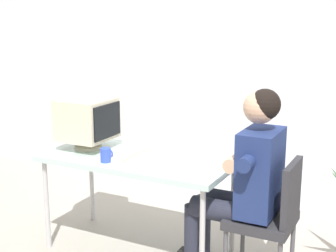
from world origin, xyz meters
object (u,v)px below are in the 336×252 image
(office_chair, at_px, (271,214))
(keyboard, at_px, (125,153))
(crt_monitor, at_px, (88,119))
(desk_mug, at_px, (106,155))
(person_seated, at_px, (244,178))
(desk, at_px, (138,163))

(office_chair, bearing_deg, keyboard, 177.97)
(crt_monitor, height_order, keyboard, crt_monitor)
(keyboard, height_order, desk_mug, desk_mug)
(office_chair, relative_size, person_seated, 0.66)
(desk, bearing_deg, person_seated, -3.34)
(person_seated, bearing_deg, desk, 176.66)
(office_chair, bearing_deg, crt_monitor, 177.57)
(keyboard, bearing_deg, desk_mug, -96.52)
(desk, xyz_separation_m, office_chair, (1.00, -0.05, -0.18))
(desk_mug, bearing_deg, desk, 59.82)
(keyboard, height_order, office_chair, office_chair)
(office_chair, bearing_deg, desk, 177.28)
(desk, distance_m, office_chair, 1.02)
(desk_mug, bearing_deg, person_seated, 10.34)
(desk, height_order, keyboard, keyboard)
(desk, bearing_deg, keyboard, -175.34)
(keyboard, distance_m, person_seated, 0.92)
(keyboard, xyz_separation_m, desk_mug, (-0.02, -0.21, 0.03))
(desk_mug, bearing_deg, office_chair, 8.66)
(crt_monitor, bearing_deg, desk_mug, -35.98)
(crt_monitor, height_order, desk_mug, crt_monitor)
(office_chair, distance_m, person_seated, 0.28)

